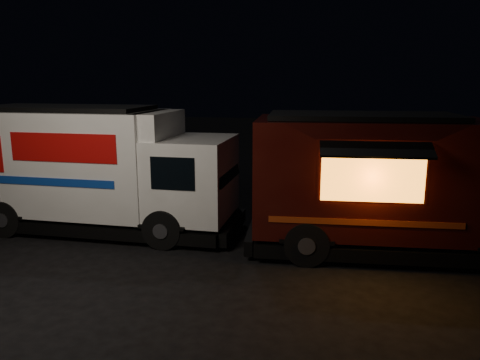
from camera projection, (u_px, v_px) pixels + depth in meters
name	position (u px, v px, depth m)	size (l,w,h in m)	color
ground	(144.00, 249.00, 11.54)	(80.00, 80.00, 0.00)	black
white_truck	(103.00, 169.00, 12.73)	(7.49, 2.55, 3.39)	white
red_truck	(399.00, 185.00, 11.04)	(7.13, 2.62, 3.32)	black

